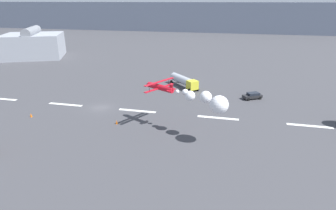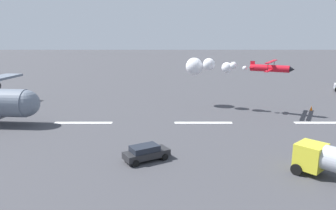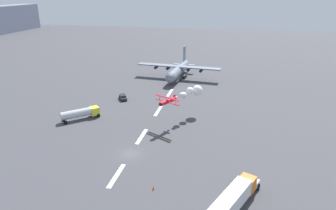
{
  "view_description": "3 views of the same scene",
  "coord_description": "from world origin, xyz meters",
  "views": [
    {
      "loc": [
        26.97,
        -51.89,
        21.72
      ],
      "look_at": [
        15.14,
        -0.94,
        2.2
      ],
      "focal_mm": 30.24,
      "sensor_mm": 36.0,
      "label": 1
    },
    {
      "loc": [
        29.94,
        41.54,
        11.88
      ],
      "look_at": [
        29.9,
        0.0,
        2.52
      ],
      "focal_mm": 33.26,
      "sensor_mm": 36.0,
      "label": 2
    },
    {
      "loc": [
        -54.19,
        -19.65,
        32.95
      ],
      "look_at": [
        14.68,
        -5.05,
        6.03
      ],
      "focal_mm": 32.7,
      "sensor_mm": 36.0,
      "label": 3
    }
  ],
  "objects": [
    {
      "name": "runway_stripe_7",
      "position": [
        41.66,
        0.0,
        0.01
      ],
      "size": [
        8.0,
        0.9,
        0.01
      ],
      "primitive_type": "cube",
      "color": "white",
      "rests_on": "ground"
    },
    {
      "name": "runway_stripe_5",
      "position": [
        8.33,
        0.0,
        0.01
      ],
      "size": [
        8.0,
        0.9,
        0.01
      ],
      "primitive_type": "cube",
      "color": "white",
      "rests_on": "ground"
    },
    {
      "name": "traffic_cone_far",
      "position": [
        6.78,
        -7.2,
        0.38
      ],
      "size": [
        0.44,
        0.44,
        0.75
      ],
      "primitive_type": "cone",
      "color": "orange",
      "rests_on": "ground"
    },
    {
      "name": "airport_staff_sedan",
      "position": [
        32.05,
        13.24,
        0.81
      ],
      "size": [
        4.72,
        3.78,
        1.52
      ],
      "color": "#262628",
      "rests_on": "ground"
    },
    {
      "name": "runway_stripe_6",
      "position": [
        24.99,
        0.0,
        0.01
      ],
      "size": [
        8.0,
        0.9,
        0.01
      ],
      "primitive_type": "cube",
      "color": "white",
      "rests_on": "ground"
    },
    {
      "name": "stunt_biplane_red",
      "position": [
        22.47,
        -9.2,
        6.91
      ],
      "size": [
        15.54,
        10.82,
        2.92
      ],
      "color": "red"
    }
  ]
}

